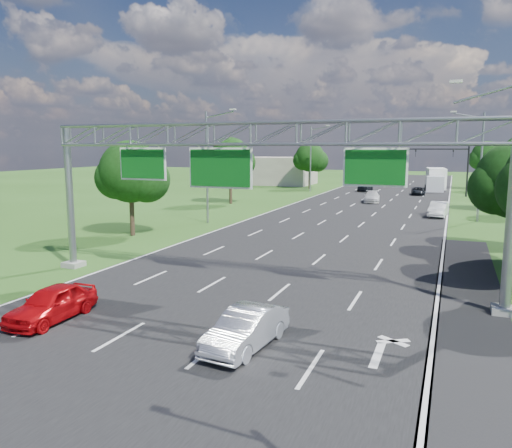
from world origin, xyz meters
The scene contains 20 objects.
ground centered at (0.00, 30.00, 0.00)m, with size 220.00×220.00×0.00m, color #274B16.
road centered at (0.00, 30.00, 0.00)m, with size 18.00×180.00×0.02m, color black.
road_flare centered at (10.20, 14.00, 0.00)m, with size 3.00×30.00×0.02m, color black.
sign_gantry centered at (0.33, 12.00, 6.89)m, with size 23.50×1.00×9.56m.
traffic_signal centered at (7.48, 65.00, 5.17)m, with size 12.21×0.24×7.00m.
streetlight_l_near centered at (-11.30, 30.00, 5.58)m, with size 2.97×0.22×10.16m.
streetlight_l_far centered at (-11.30, 65.00, 5.58)m, with size 2.97×0.22×10.16m.
streetlight_r_mid centered at (11.30, 40.00, 5.58)m, with size 2.97×0.22×10.16m.
tree_verge_la centered at (-13.92, 22.04, 4.76)m, with size 5.76×4.80×7.40m.
tree_verge_lb centered at (-15.92, 45.04, 5.41)m, with size 5.76×4.80×8.06m.
tree_verge_lc centered at (-12.92, 70.04, 4.98)m, with size 5.76×4.80×7.62m.
tree_verge_re centered at (14.08, 78.04, 5.20)m, with size 5.76×4.80×7.84m.
building_left centered at (-22.00, 78.00, 2.50)m, with size 14.00×10.00×5.00m, color gray.
red_coupe centered at (-5.42, 4.50, 0.70)m, with size 1.66×4.12×1.40m, color #BD080D.
silver_sedan centered at (2.86, 4.81, 0.68)m, with size 1.45×4.14×1.37m, color silver.
car_queue_a centered at (-0.17, 53.02, 0.67)m, with size 1.89×4.65×1.35m, color beige.
car_queue_b centered at (4.56, 65.30, 0.55)m, with size 1.81×3.93×1.09m, color black.
car_queue_c centered at (-3.60, 68.82, 0.78)m, with size 1.85×4.59×1.56m, color black.
car_queue_d centered at (8.00, 42.30, 0.73)m, with size 1.55×4.46×1.47m, color silver.
box_truck centered at (6.56, 75.02, 1.67)m, with size 3.46×9.48×3.49m.
Camera 1 is at (9.22, -10.33, 6.87)m, focal length 35.00 mm.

